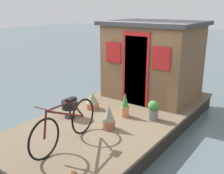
# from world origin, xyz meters

# --- Properties ---
(ground_plane) EXTENTS (60.00, 60.00, 0.00)m
(ground_plane) POSITION_xyz_m (0.00, 0.00, 0.00)
(ground_plane) COLOR #4C5B60
(houseboat_deck) EXTENTS (5.57, 2.67, 0.39)m
(houseboat_deck) POSITION_xyz_m (0.00, 0.00, 0.20)
(houseboat_deck) COLOR brown
(houseboat_deck) RESTS_ON ground_plane
(houseboat_cabin) EXTENTS (1.99, 2.39, 2.00)m
(houseboat_cabin) POSITION_xyz_m (1.68, 0.00, 1.40)
(houseboat_cabin) COLOR brown
(houseboat_cabin) RESTS_ON houseboat_deck
(bicycle) EXTENTS (1.73, 0.50, 0.83)m
(bicycle) POSITION_xyz_m (-1.66, -0.05, 0.77)
(bicycle) COLOR black
(bicycle) RESTS_ON houseboat_deck
(potted_plant_fern) EXTENTS (0.25, 0.25, 0.51)m
(potted_plant_fern) POSITION_xyz_m (-0.71, -0.29, 0.63)
(potted_plant_fern) COLOR #935138
(potted_plant_fern) RESTS_ON houseboat_deck
(potted_plant_rosemary) EXTENTS (0.18, 0.18, 0.56)m
(potted_plant_rosemary) POSITION_xyz_m (-0.00, -0.21, 0.65)
(potted_plant_rosemary) COLOR #C6754C
(potted_plant_rosemary) RESTS_ON houseboat_deck
(potted_plant_lavender) EXTENTS (0.31, 0.31, 0.42)m
(potted_plant_lavender) POSITION_xyz_m (-0.06, 0.69, 0.59)
(potted_plant_lavender) COLOR #B2603D
(potted_plant_lavender) RESTS_ON houseboat_deck
(potted_plant_mint) EXTENTS (0.23, 0.23, 0.43)m
(potted_plant_mint) POSITION_xyz_m (0.21, -0.80, 0.61)
(potted_plant_mint) COLOR slate
(potted_plant_mint) RESTS_ON houseboat_deck
(charcoal_grill) EXTENTS (0.35, 0.35, 0.38)m
(charcoal_grill) POSITION_xyz_m (-0.74, 0.76, 0.67)
(charcoal_grill) COLOR black
(charcoal_grill) RESTS_ON houseboat_deck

